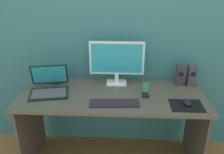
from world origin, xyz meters
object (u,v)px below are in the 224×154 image
at_px(laptop, 49,87).
at_px(keyboard_external, 114,103).
at_px(speaker_right, 192,75).
at_px(mouse, 187,102).
at_px(speaker_near_monitor, 180,75).
at_px(fishbowl, 56,75).
at_px(monitor, 117,61).
at_px(phone_in_dock, 145,91).

height_order(laptop, keyboard_external, laptop).
xyz_separation_m(speaker_right, mouse, (-0.12, -0.37, -0.07)).
distance_m(speaker_near_monitor, fishbowl, 1.13).
xyz_separation_m(monitor, keyboard_external, (-0.00, -0.38, -0.21)).
bearing_deg(fishbowl, laptop, -91.09).
height_order(keyboard_external, phone_in_dock, phone_in_dock).
height_order(monitor, speaker_near_monitor, monitor).
bearing_deg(monitor, phone_in_dock, -44.83).
height_order(fishbowl, phone_in_dock, fishbowl).
bearing_deg(keyboard_external, mouse, -2.32).
xyz_separation_m(laptop, fishbowl, (0.00, 0.20, 0.03)).
xyz_separation_m(monitor, laptop, (-0.57, -0.20, -0.17)).
xyz_separation_m(mouse, phone_in_dock, (-0.31, 0.12, 0.03)).
height_order(speaker_near_monitor, mouse, speaker_near_monitor).
xyz_separation_m(monitor, phone_in_dock, (0.24, -0.24, -0.17)).
relative_size(speaker_right, phone_in_dock, 1.37).
bearing_deg(keyboard_external, laptop, 158.76).
distance_m(fishbowl, keyboard_external, 0.68).
height_order(speaker_right, keyboard_external, speaker_right).
bearing_deg(monitor, speaker_near_monitor, 0.55).
bearing_deg(speaker_right, phone_in_dock, -149.94).
bearing_deg(mouse, monitor, 145.00).
height_order(monitor, mouse, monitor).
bearing_deg(mouse, speaker_near_monitor, 86.25).
distance_m(speaker_right, fishbowl, 1.24).
relative_size(monitor, mouse, 4.86).
bearing_deg(keyboard_external, phone_in_dock, 25.26).
relative_size(keyboard_external, mouse, 3.88).
distance_m(fishbowl, mouse, 1.18).
xyz_separation_m(speaker_right, laptop, (-1.24, -0.21, -0.05)).
distance_m(monitor, phone_in_dock, 0.38).
xyz_separation_m(laptop, keyboard_external, (0.56, -0.18, -0.04)).
xyz_separation_m(speaker_right, keyboard_external, (-0.68, -0.39, -0.09)).
bearing_deg(speaker_right, fishbowl, -179.96).
height_order(monitor, keyboard_external, monitor).
distance_m(mouse, phone_in_dock, 0.34).
height_order(speaker_near_monitor, phone_in_dock, speaker_near_monitor).
relative_size(monitor, speaker_right, 2.57).
height_order(monitor, laptop, monitor).
distance_m(speaker_near_monitor, laptop, 1.16).
bearing_deg(laptop, speaker_near_monitor, 10.26).
xyz_separation_m(laptop, phone_in_dock, (0.81, -0.04, 0.00)).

